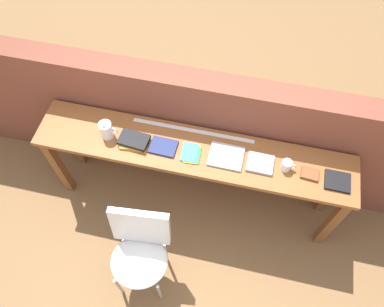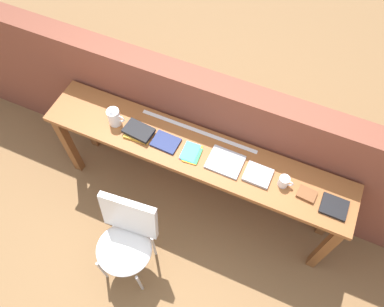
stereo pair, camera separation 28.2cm
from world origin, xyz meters
name	(u,v)px [view 2 (the right image)]	position (x,y,z in m)	size (l,w,h in m)	color
ground_plane	(181,224)	(0.00, 0.00, 0.00)	(40.00, 40.00, 0.00)	brown
brick_wall_back	(210,133)	(0.00, 0.64, 0.65)	(6.00, 0.20, 1.30)	brown
sideboard	(195,159)	(0.00, 0.30, 0.74)	(2.50, 0.44, 0.88)	brown
chair_white_moulded	(126,238)	(-0.25, -0.44, 0.53)	(0.48, 0.49, 0.89)	white
pitcher_white	(114,117)	(-0.68, 0.28, 0.96)	(0.14, 0.10, 0.18)	white
book_stack_leftmost	(139,132)	(-0.46, 0.26, 0.91)	(0.24, 0.17, 0.05)	gold
magazine_cycling	(166,142)	(-0.23, 0.27, 0.89)	(0.20, 0.15, 0.02)	navy
pamphlet_pile_colourful	(191,153)	(-0.01, 0.26, 0.89)	(0.16, 0.19, 0.01)	#E5334C
book_open_centre	(225,162)	(0.26, 0.29, 0.89)	(0.26, 0.22, 0.02)	#9E9EA3
book_grey_hardcover	(258,175)	(0.52, 0.28, 0.89)	(0.20, 0.17, 0.03)	#9E9EA3
mug	(284,181)	(0.70, 0.29, 0.92)	(0.11, 0.08, 0.09)	white
leather_journal_brown	(307,194)	(0.88, 0.28, 0.89)	(0.13, 0.10, 0.02)	brown
book_repair_rightmost	(334,207)	(1.08, 0.26, 0.89)	(0.18, 0.16, 0.02)	black
ruler_metal_back_edge	(198,131)	(-0.04, 0.47, 0.88)	(0.98, 0.03, 0.00)	silver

